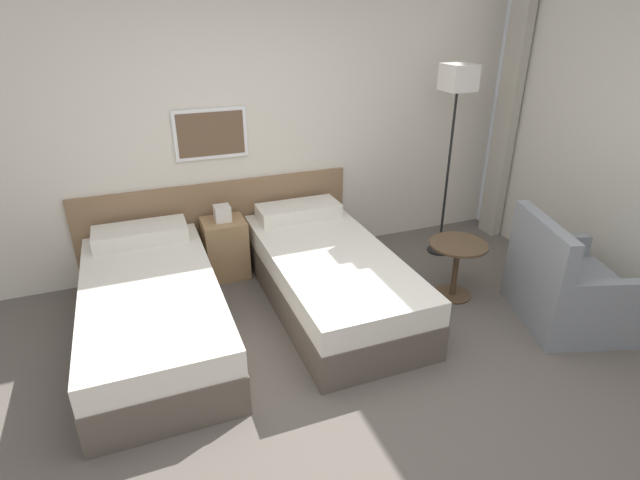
% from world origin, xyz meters
% --- Properties ---
extents(ground_plane, '(16.00, 16.00, 0.00)m').
position_xyz_m(ground_plane, '(0.00, 0.00, 0.00)').
color(ground_plane, '#5B544C').
extents(wall_headboard, '(10.00, 0.10, 2.70)m').
position_xyz_m(wall_headboard, '(-0.03, 2.30, 1.30)').
color(wall_headboard, beige).
rests_on(wall_headboard, ground_plane).
extents(bed_near_door, '(0.96, 2.04, 0.62)m').
position_xyz_m(bed_near_door, '(-1.21, 1.23, 0.25)').
color(bed_near_door, brown).
rests_on(bed_near_door, ground_plane).
extents(bed_near_window, '(0.96, 2.04, 0.62)m').
position_xyz_m(bed_near_window, '(0.22, 1.23, 0.25)').
color(bed_near_window, brown).
rests_on(bed_near_window, ground_plane).
extents(nightstand, '(0.38, 0.35, 0.69)m').
position_xyz_m(nightstand, '(-0.50, 2.02, 0.29)').
color(nightstand, '#9E7A51').
rests_on(nightstand, ground_plane).
extents(floor_lamp, '(0.26, 0.26, 1.84)m').
position_xyz_m(floor_lamp, '(1.65, 1.71, 1.58)').
color(floor_lamp, black).
rests_on(floor_lamp, ground_plane).
extents(side_table, '(0.49, 0.49, 0.50)m').
position_xyz_m(side_table, '(1.27, 0.93, 0.36)').
color(side_table, brown).
rests_on(side_table, ground_plane).
extents(armchair, '(0.95, 1.04, 0.88)m').
position_xyz_m(armchair, '(1.86, 0.30, 0.27)').
color(armchair, gray).
rests_on(armchair, ground_plane).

